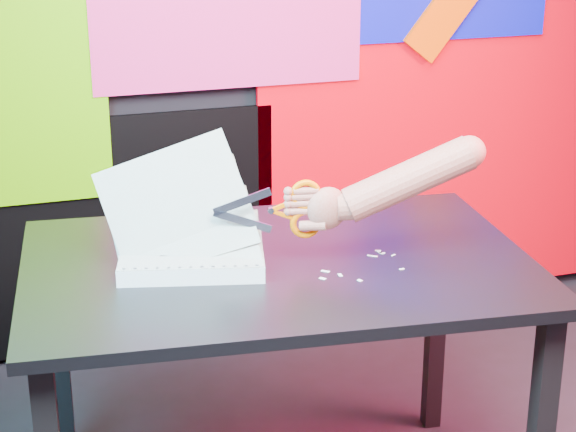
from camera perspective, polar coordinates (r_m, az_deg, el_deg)
name	(u,v)px	position (r m, az deg, el deg)	size (l,w,h in m)	color
room	(526,28)	(2.07, 13.94, 10.77)	(3.01, 3.01, 2.71)	black
backdrop	(314,80)	(3.47, 1.54, 8.09)	(2.88, 0.05, 2.08)	#F0000F
work_table	(278,292)	(2.41, -0.60, -4.52)	(1.33, 0.96, 0.75)	black
printout_stack	(191,253)	(2.35, -5.76, -2.20)	(0.41, 0.33, 0.33)	white
scissors	(298,209)	(2.30, 0.60, 0.39)	(0.26, 0.06, 0.15)	#9CA2BE
hand_forearm	(395,184)	(2.32, 6.35, 1.92)	(0.47, 0.15, 0.22)	#B2695D
paper_clippings	(361,265)	(2.35, 4.32, -2.89)	(0.24, 0.17, 0.00)	silver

